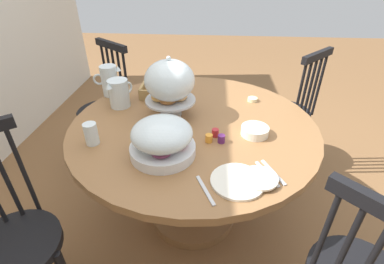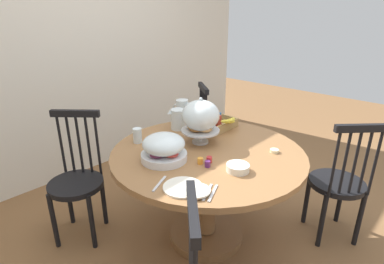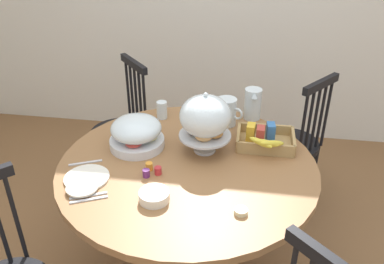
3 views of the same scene
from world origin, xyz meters
name	(u,v)px [view 1 (image 1 of 3)]	position (x,y,z in m)	size (l,w,h in m)	color
ground_plane	(209,207)	(0.00, 0.00, 0.00)	(10.00, 10.00, 0.00)	brown
dining_table	(193,150)	(-0.07, 0.11, 0.55)	(1.34, 1.34, 0.74)	olive
windsor_chair_near_window	(106,111)	(0.54, 0.86, 0.45)	(0.47, 0.47, 0.97)	black
windsor_chair_by_cabinet	(12,243)	(-0.69, 0.86, 0.45)	(0.47, 0.47, 0.97)	black
windsor_chair_far_side	(287,114)	(0.61, -0.59, 0.45)	(0.47, 0.47, 0.97)	black
pastry_stand_with_dome	(170,83)	(0.00, 0.24, 0.94)	(0.28, 0.28, 0.34)	silver
fruit_platter_covered	(162,139)	(-0.37, 0.22, 0.83)	(0.30, 0.30, 0.18)	silver
orange_juice_pitcher	(119,94)	(0.09, 0.56, 0.82)	(0.19, 0.12, 0.17)	silver
milk_pitcher	(110,82)	(0.24, 0.67, 0.83)	(0.11, 0.19, 0.19)	silver
cereal_basket	(164,85)	(0.32, 0.33, 0.78)	(0.32, 0.30, 0.12)	tan
china_plate_large	(237,181)	(-0.54, -0.11, 0.75)	(0.22, 0.22, 0.01)	white
china_plate_small	(259,178)	(-0.52, -0.19, 0.76)	(0.15, 0.15, 0.01)	white
cereal_bowl	(255,131)	(-0.17, -0.21, 0.76)	(0.14, 0.14, 0.04)	white
drinking_glass	(91,134)	(-0.31, 0.58, 0.80)	(0.06, 0.06, 0.11)	silver
butter_dish	(252,99)	(0.22, -0.24, 0.75)	(0.06, 0.06, 0.02)	beige
jam_jar_strawberry	(215,133)	(-0.20, -0.01, 0.76)	(0.04, 0.04, 0.04)	#B7282D
jam_jar_apricot	(209,138)	(-0.25, 0.02, 0.76)	(0.04, 0.04, 0.04)	orange
jam_jar_grape	(221,139)	(-0.25, -0.04, 0.76)	(0.04, 0.04, 0.04)	#5B2366
table_knife	(267,174)	(-0.48, -0.23, 0.74)	(0.17, 0.01, 0.01)	silver
dinner_fork	(273,172)	(-0.47, -0.26, 0.74)	(0.17, 0.01, 0.01)	silver
soup_spoon	(205,190)	(-0.60, 0.02, 0.74)	(0.17, 0.01, 0.01)	silver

